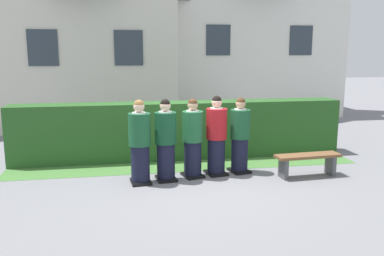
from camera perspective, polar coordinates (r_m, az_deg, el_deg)
ground_plane at (r=8.52m, az=0.00°, el=-6.96°), size 60.00×60.00×0.00m
student_front_row_0 at (r=7.99m, az=-7.43°, el=-2.26°), size 0.44×0.55×1.69m
student_front_row_1 at (r=8.13m, az=-3.77°, el=-2.00°), size 0.44×0.52×1.67m
student_front_row_2 at (r=8.34m, az=0.10°, el=-1.72°), size 0.48×0.56×1.66m
student_in_red_blazer at (r=8.52m, az=3.49°, el=-1.34°), size 0.48×0.55×1.70m
student_front_row_4 at (r=8.73m, az=6.83°, el=-1.28°), size 0.47×0.54×1.64m
hedge at (r=9.89m, az=-1.63°, el=-0.29°), size 8.05×0.70×1.39m
school_building_main at (r=17.25m, az=7.65°, el=14.04°), size 7.59×3.91×7.02m
school_building_annex at (r=15.16m, az=-14.23°, el=12.51°), size 6.11×4.28×6.11m
wooden_bench at (r=8.79m, az=16.13°, el=-4.44°), size 1.42×0.45×0.48m
lawn_strip at (r=9.28m, az=-0.88°, el=-5.43°), size 8.05×0.90×0.01m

